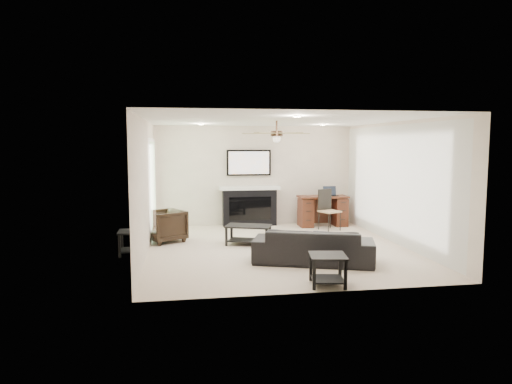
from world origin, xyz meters
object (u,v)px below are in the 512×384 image
(desk, at_px, (323,211))
(sofa, at_px, (313,246))
(coffee_table, at_px, (248,235))
(armchair, at_px, (165,226))
(fireplace_unit, at_px, (250,188))

(desk, bearing_deg, sofa, -109.96)
(desk, bearing_deg, coffee_table, -139.73)
(sofa, xyz_separation_m, coffee_table, (-0.90, 1.60, -0.10))
(armchair, bearing_deg, sofa, 20.41)
(sofa, relative_size, desk, 1.68)
(sofa, xyz_separation_m, armchair, (-2.60, 2.15, 0.04))
(coffee_table, bearing_deg, armchair, -177.36)
(armchair, xyz_separation_m, coffee_table, (1.70, -0.55, -0.14))
(sofa, distance_m, coffee_table, 1.84)
(sofa, height_order, coffee_table, sofa)
(armchair, xyz_separation_m, fireplace_unit, (2.04, 1.63, 0.62))
(fireplace_unit, bearing_deg, desk, -11.49)
(sofa, bearing_deg, coffee_table, -41.81)
(armchair, distance_m, fireplace_unit, 2.68)
(fireplace_unit, relative_size, desk, 1.57)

